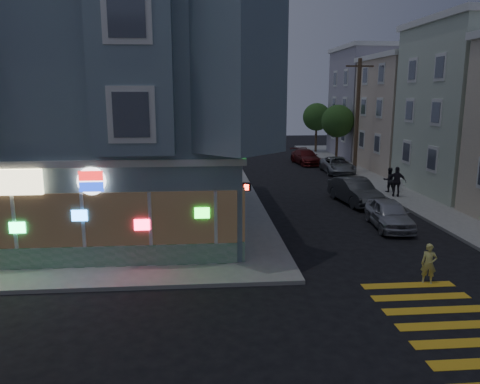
{
  "coord_description": "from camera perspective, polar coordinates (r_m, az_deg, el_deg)",
  "views": [
    {
      "loc": [
        -0.5,
        -12.84,
        6.44
      ],
      "look_at": [
        1.16,
        6.94,
        2.26
      ],
      "focal_mm": 35.0,
      "sensor_mm": 36.0,
      "label": 1
    }
  ],
  "objects": [
    {
      "name": "parked_car_d",
      "position": [
        39.38,
        11.8,
        3.21
      ],
      "size": [
        2.4,
        4.86,
        1.32
      ],
      "primitive_type": "imported",
      "rotation": [
        0.0,
        0.0,
        -0.04
      ],
      "color": "gray",
      "rests_on": "ground"
    },
    {
      "name": "parked_car_a",
      "position": [
        23.93,
        17.73,
        -2.57
      ],
      "size": [
        2.01,
        4.21,
        1.39
      ],
      "primitive_type": "imported",
      "rotation": [
        0.0,
        0.0,
        -0.09
      ],
      "color": "#ABADB3",
      "rests_on": "ground"
    },
    {
      "name": "corner_building",
      "position": [
        24.45,
        -18.07,
        9.86
      ],
      "size": [
        14.6,
        14.6,
        11.4
      ],
      "color": "slate",
      "rests_on": "sidewalk_nw"
    },
    {
      "name": "parked_car_b",
      "position": [
        28.66,
        13.82,
        0.11
      ],
      "size": [
        2.19,
        4.78,
        1.52
      ],
      "primitive_type": "imported",
      "rotation": [
        0.0,
        0.0,
        0.13
      ],
      "color": "#35373A",
      "rests_on": "ground"
    },
    {
      "name": "traffic_signal",
      "position": [
        18.01,
        0.07,
        2.65
      ],
      "size": [
        0.62,
        0.56,
        5.02
      ],
      "rotation": [
        0.0,
        0.0,
        -0.24
      ],
      "color": "black",
      "rests_on": "sidewalk_nw"
    },
    {
      "name": "street_tree_near",
      "position": [
        44.75,
        11.82,
        8.44
      ],
      "size": [
        3.0,
        3.0,
        5.3
      ],
      "color": "#4C3826",
      "rests_on": "sidewalk_ne"
    },
    {
      "name": "running_child",
      "position": [
        17.53,
        22.03,
        -8.1
      ],
      "size": [
        0.61,
        0.51,
        1.41
      ],
      "primitive_type": "imported",
      "rotation": [
        0.0,
        0.0,
        -0.41
      ],
      "color": "#D4D16C",
      "rests_on": "ground"
    },
    {
      "name": "utility_pole",
      "position": [
        38.94,
        14.11,
        9.13
      ],
      "size": [
        2.2,
        0.3,
        9.0
      ],
      "color": "#4C3826",
      "rests_on": "sidewalk_ne"
    },
    {
      "name": "row_house_c",
      "position": [
        42.84,
        23.31,
        8.55
      ],
      "size": [
        12.0,
        8.6,
        9.0
      ],
      "primitive_type": "cube",
      "color": "beige",
      "rests_on": "sidewalk_ne"
    },
    {
      "name": "parked_car_c",
      "position": [
        43.99,
        8.02,
        4.25
      ],
      "size": [
        2.41,
        4.83,
        1.35
      ],
      "primitive_type": "imported",
      "rotation": [
        0.0,
        0.0,
        0.12
      ],
      "color": "#5D1515",
      "rests_on": "ground"
    },
    {
      "name": "pedestrian_b",
      "position": [
        30.62,
        18.59,
        1.2
      ],
      "size": [
        1.18,
        0.77,
        1.87
      ],
      "primitive_type": "imported",
      "rotation": [
        0.0,
        0.0,
        2.83
      ],
      "color": "#27232C",
      "rests_on": "sidewalk_ne"
    },
    {
      "name": "ground",
      "position": [
        14.37,
        -2.36,
        -14.74
      ],
      "size": [
        120.0,
        120.0,
        0.0
      ],
      "primitive_type": "plane",
      "color": "black",
      "rests_on": "ground"
    },
    {
      "name": "fire_hydrant",
      "position": [
        32.69,
        18.97,
        0.95
      ],
      "size": [
        0.49,
        0.28,
        0.85
      ],
      "color": "white",
      "rests_on": "sidewalk_ne"
    },
    {
      "name": "street_tree_far",
      "position": [
        52.46,
        9.33,
        9.01
      ],
      "size": [
        3.0,
        3.0,
        5.3
      ],
      "color": "#4C3826",
      "rests_on": "sidewalk_ne"
    },
    {
      "name": "pedestrian_a",
      "position": [
        31.95,
        17.7,
        1.42
      ],
      "size": [
        0.81,
        0.65,
        1.58
      ],
      "primitive_type": "imported",
      "rotation": [
        0.0,
        0.0,
        3.21
      ],
      "color": "black",
      "rests_on": "sidewalk_ne"
    },
    {
      "name": "row_house_d",
      "position": [
        50.94,
        18.62,
        10.12
      ],
      "size": [
        12.0,
        8.6,
        10.5
      ],
      "primitive_type": "cube",
      "color": "#9B95A4",
      "rests_on": "sidewalk_ne"
    },
    {
      "name": "sidewalk_nw",
      "position": [
        38.65,
        -24.39,
        1.35
      ],
      "size": [
        33.0,
        42.0,
        0.15
      ],
      "primitive_type": "cube",
      "color": "gray",
      "rests_on": "ground"
    }
  ]
}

